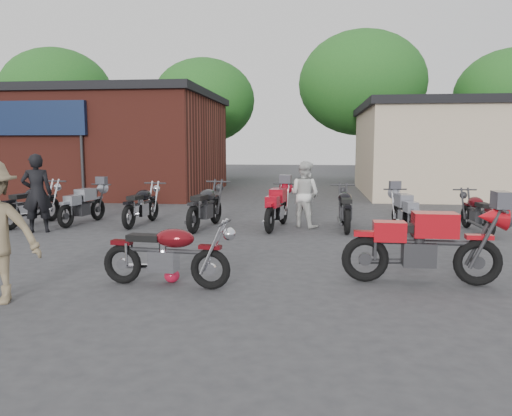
# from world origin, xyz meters

# --- Properties ---
(ground) EXTENTS (90.00, 90.00, 0.00)m
(ground) POSITION_xyz_m (0.00, 0.00, 0.00)
(ground) COLOR #333335
(brick_building) EXTENTS (12.00, 8.00, 4.00)m
(brick_building) POSITION_xyz_m (-9.00, 14.00, 2.00)
(brick_building) COLOR maroon
(brick_building) RESTS_ON ground
(stucco_building) EXTENTS (10.00, 8.00, 3.50)m
(stucco_building) POSITION_xyz_m (8.50, 15.00, 1.75)
(stucco_building) COLOR tan
(stucco_building) RESTS_ON ground
(tree_0) EXTENTS (6.56, 6.56, 8.20)m
(tree_0) POSITION_xyz_m (-14.00, 22.00, 4.10)
(tree_0) COLOR #15521B
(tree_0) RESTS_ON ground
(tree_1) EXTENTS (5.92, 5.92, 7.40)m
(tree_1) POSITION_xyz_m (-5.00, 22.00, 3.70)
(tree_1) COLOR #15521B
(tree_1) RESTS_ON ground
(tree_2) EXTENTS (7.04, 7.04, 8.80)m
(tree_2) POSITION_xyz_m (4.00, 22.00, 4.40)
(tree_2) COLOR #15521B
(tree_2) RESTS_ON ground
(tree_3) EXTENTS (6.08, 6.08, 7.60)m
(tree_3) POSITION_xyz_m (12.00, 22.00, 3.80)
(tree_3) COLOR #15521B
(tree_3) RESTS_ON ground
(vintage_motorcycle) EXTENTS (1.95, 0.82, 1.10)m
(vintage_motorcycle) POSITION_xyz_m (-0.65, 0.02, 0.55)
(vintage_motorcycle) COLOR #5B0B11
(vintage_motorcycle) RESTS_ON ground
(sportbike) EXTENTS (2.25, 0.78, 1.30)m
(sportbike) POSITION_xyz_m (3.09, 0.61, 0.65)
(sportbike) COLOR red
(sportbike) RESTS_ON ground
(helmet) EXTENTS (0.30, 0.30, 0.21)m
(helmet) POSITION_xyz_m (-0.66, 0.25, 0.11)
(helmet) COLOR red
(helmet) RESTS_ON ground
(person_dark) EXTENTS (0.80, 0.68, 1.86)m
(person_dark) POSITION_xyz_m (-5.03, 4.10, 0.93)
(person_dark) COLOR black
(person_dark) RESTS_ON ground
(person_light) EXTENTS (1.02, 0.96, 1.66)m
(person_light) POSITION_xyz_m (1.21, 5.61, 0.83)
(person_light) COLOR silver
(person_light) RESTS_ON ground
(row_bike_0) EXTENTS (1.01, 2.18, 1.22)m
(row_bike_0) POSITION_xyz_m (-5.77, 5.10, 0.61)
(row_bike_0) COLOR black
(row_bike_0) RESTS_ON ground
(row_bike_1) EXTENTS (0.93, 1.98, 1.10)m
(row_bike_1) POSITION_xyz_m (-4.56, 5.45, 0.55)
(row_bike_1) COLOR #8E919B
(row_bike_1) RESTS_ON ground
(row_bike_2) EXTENTS (0.83, 2.03, 1.15)m
(row_bike_2) POSITION_xyz_m (-2.99, 5.50, 0.58)
(row_bike_2) COLOR black
(row_bike_2) RESTS_ON ground
(row_bike_3) EXTENTS (1.01, 2.21, 1.24)m
(row_bike_3) POSITION_xyz_m (-1.23, 5.17, 0.62)
(row_bike_3) COLOR black
(row_bike_3) RESTS_ON ground
(row_bike_4) EXTENTS (0.98, 2.11, 1.18)m
(row_bike_4) POSITION_xyz_m (0.54, 5.35, 0.59)
(row_bike_4) COLOR #B00E1F
(row_bike_4) RESTS_ON ground
(row_bike_5) EXTENTS (0.68, 2.00, 1.16)m
(row_bike_5) POSITION_xyz_m (2.21, 5.43, 0.58)
(row_bike_5) COLOR black
(row_bike_5) RESTS_ON ground
(row_bike_6) EXTENTS (0.85, 1.91, 1.07)m
(row_bike_6) POSITION_xyz_m (3.60, 5.20, 0.53)
(row_bike_6) COLOR gray
(row_bike_6) RESTS_ON ground
(row_bike_7) EXTENTS (0.74, 1.88, 1.07)m
(row_bike_7) POSITION_xyz_m (5.29, 5.33, 0.53)
(row_bike_7) COLOR #4D090F
(row_bike_7) RESTS_ON ground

